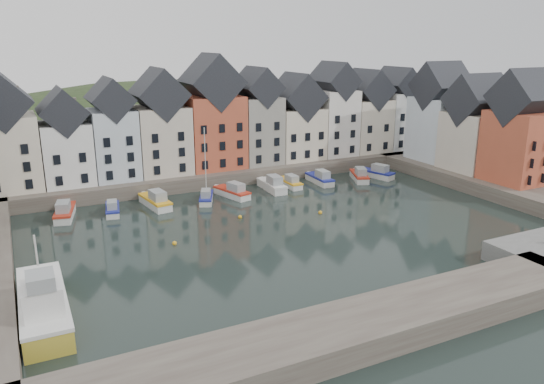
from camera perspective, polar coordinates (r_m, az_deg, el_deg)
ground at (r=61.99m, az=2.90°, el=-4.43°), size 260.00×260.00×0.00m
far_quay at (r=87.90m, az=-6.74°, el=2.36°), size 90.00×16.00×2.00m
right_quay at (r=87.23m, az=23.56°, el=1.00°), size 14.00×54.00×2.00m
near_wall at (r=39.89m, az=6.02°, el=-15.33°), size 50.00×6.00×2.00m
hillside at (r=117.19m, az=-10.82°, el=-3.98°), size 153.60×70.40×64.00m
far_terrace at (r=85.67m, az=-4.42°, el=7.44°), size 72.37×8.16×17.78m
right_terrace at (r=88.21m, az=21.21°, el=6.68°), size 8.30×24.25×16.36m
mooring_buoys at (r=64.72m, az=-2.52°, el=-3.39°), size 20.50×5.50×0.50m
boat_a at (r=71.74m, az=-21.41°, el=-2.03°), size 3.45×6.97×2.57m
boat_b at (r=71.51m, az=-16.78°, el=-1.77°), size 2.60×5.63×2.08m
boat_c at (r=72.83m, az=-12.40°, el=-0.98°), size 3.05×7.23×2.69m
boat_d at (r=73.96m, az=-7.09°, el=-0.55°), size 3.71×5.71×10.47m
boat_e at (r=75.84m, az=-4.24°, el=-0.01°), size 3.64×6.70×2.46m
boat_f at (r=78.98m, az=0.04°, el=0.74°), size 2.45×6.99×2.65m
boat_g at (r=81.01m, az=1.90°, el=1.02°), size 1.93×5.72×2.18m
boat_h at (r=83.20m, az=5.20°, el=1.43°), size 2.33×6.49×2.45m
boat_i at (r=85.83m, az=9.39°, el=1.73°), size 4.34×6.60×2.44m
boat_j at (r=88.08m, az=11.11°, el=2.02°), size 4.00×6.81×2.50m
large_vessel at (r=46.56m, az=-23.39°, el=-10.97°), size 3.71×13.06×6.78m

